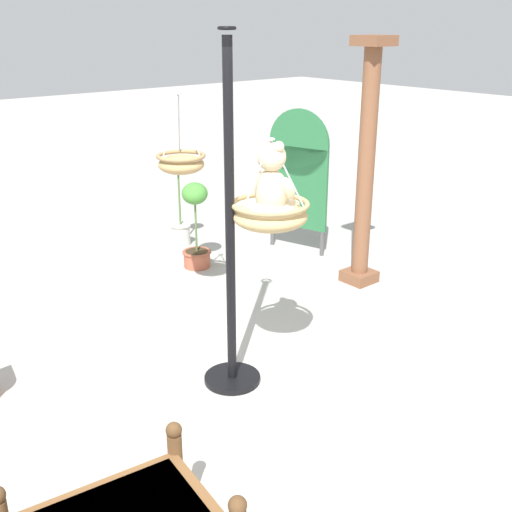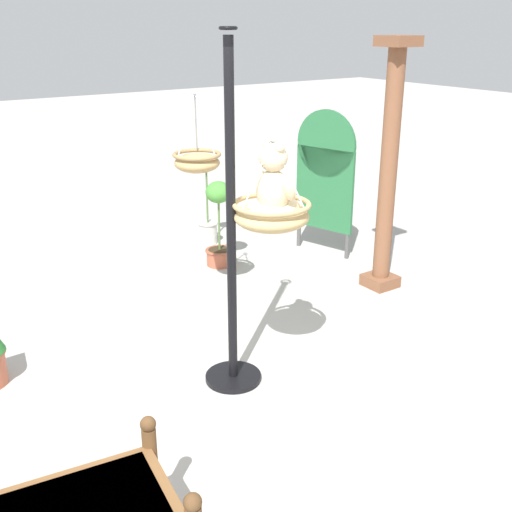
% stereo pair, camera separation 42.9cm
% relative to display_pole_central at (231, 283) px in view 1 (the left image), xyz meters
% --- Properties ---
extents(ground_plane, '(40.00, 40.00, 0.00)m').
position_rel_display_pole_central_xyz_m(ground_plane, '(0.17, 0.01, -0.84)').
color(ground_plane, '#ADAAA3').
extents(display_pole_central, '(0.44, 0.44, 2.62)m').
position_rel_display_pole_central_xyz_m(display_pole_central, '(0.00, 0.00, 0.00)').
color(display_pole_central, black).
rests_on(display_pole_central, ground).
extents(hanging_basket_with_teddy, '(0.57, 0.57, 0.66)m').
position_rel_display_pole_central_xyz_m(hanging_basket_with_teddy, '(0.15, 0.25, 0.52)').
color(hanging_basket_with_teddy, tan).
extents(teddy_bear, '(0.36, 0.33, 0.53)m').
position_rel_display_pole_central_xyz_m(teddy_bear, '(0.15, 0.27, 0.75)').
color(teddy_bear, beige).
extents(hanging_basket_left_high, '(0.44, 0.44, 0.71)m').
position_rel_display_pole_central_xyz_m(hanging_basket_left_high, '(-1.25, 0.43, 0.64)').
color(hanging_basket_left_high, tan).
extents(greenhouse_pillar_left, '(0.33, 0.33, 2.53)m').
position_rel_display_pole_central_xyz_m(greenhouse_pillar_left, '(-0.68, 2.28, 0.38)').
color(greenhouse_pillar_left, brown).
rests_on(greenhouse_pillar_left, ground).
extents(potted_plant_flowering_red, '(0.33, 0.33, 0.99)m').
position_rel_display_pole_central_xyz_m(potted_plant_flowering_red, '(-2.17, 1.19, -0.36)').
color(potted_plant_flowering_red, '#AD563D').
rests_on(potted_plant_flowering_red, ground).
extents(potted_plant_bushy_green, '(0.26, 0.26, 1.10)m').
position_rel_display_pole_central_xyz_m(potted_plant_bushy_green, '(-2.90, 1.47, -0.41)').
color(potted_plant_bushy_green, beige).
rests_on(potted_plant_bushy_green, ground).
extents(display_sign_board, '(0.76, 0.26, 1.72)m').
position_rel_display_pole_central_xyz_m(display_sign_board, '(-1.84, 2.45, 0.17)').
color(display_sign_board, '#286B3D').
rests_on(display_sign_board, ground).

